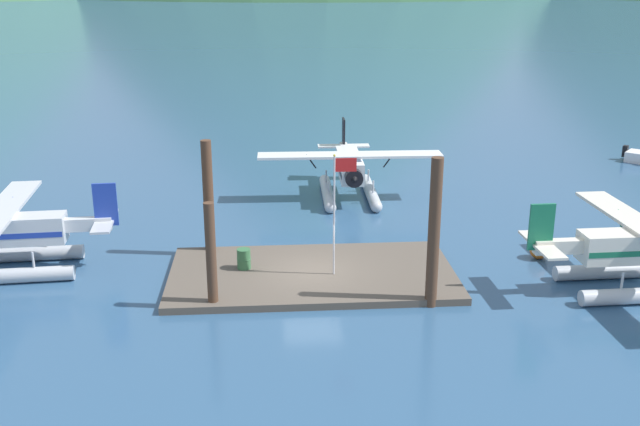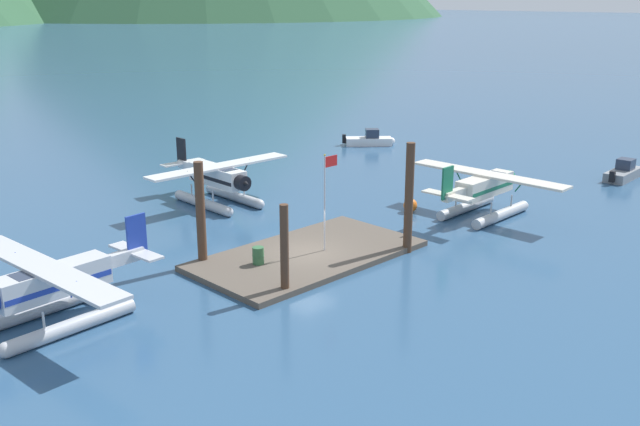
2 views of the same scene
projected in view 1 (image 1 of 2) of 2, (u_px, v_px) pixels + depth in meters
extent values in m
plane|color=#2D5175|center=(312.00, 278.00, 31.52)|extent=(1200.00, 1200.00, 0.00)
cube|color=brown|center=(312.00, 274.00, 31.47)|extent=(12.10, 6.50, 0.30)
cylinder|color=#4C3323|center=(211.00, 257.00, 28.00)|extent=(0.40, 0.40, 4.29)
cylinder|color=#4C3323|center=(434.00, 234.00, 27.97)|extent=(0.46, 0.46, 5.97)
cylinder|color=#4C3323|center=(208.00, 199.00, 33.25)|extent=(0.47, 0.47, 5.39)
cylinder|color=silver|center=(334.00, 217.00, 30.34)|extent=(0.08, 0.08, 5.09)
cube|color=red|center=(346.00, 165.00, 29.69)|extent=(0.90, 0.03, 0.56)
sphere|color=gold|center=(334.00, 155.00, 29.53)|extent=(0.10, 0.10, 0.10)
cylinder|color=#33663D|center=(244.00, 259.00, 31.59)|extent=(0.58, 0.58, 0.88)
torus|color=#33663D|center=(244.00, 259.00, 31.59)|extent=(0.62, 0.62, 0.04)
sphere|color=orange|center=(539.00, 249.00, 33.49)|extent=(0.88, 0.88, 0.88)
cylinder|color=#B7BABF|center=(371.00, 192.00, 42.61)|extent=(0.76, 5.61, 0.64)
sphere|color=#B7BABF|center=(377.00, 207.00, 39.96)|extent=(0.64, 0.64, 0.64)
cylinder|color=#B7BABF|center=(327.00, 193.00, 42.49)|extent=(0.76, 5.61, 0.64)
sphere|color=#B7BABF|center=(331.00, 208.00, 39.83)|extent=(0.64, 0.64, 0.64)
cylinder|color=#B7BABF|center=(373.00, 187.00, 41.27)|extent=(0.10, 0.10, 0.70)
cylinder|color=#B7BABF|center=(368.00, 176.00, 43.54)|extent=(0.10, 0.10, 0.70)
cylinder|color=#B7BABF|center=(329.00, 187.00, 41.14)|extent=(0.10, 0.10, 0.70)
cylinder|color=#B7BABF|center=(326.00, 176.00, 43.42)|extent=(0.10, 0.10, 0.70)
cube|color=white|center=(349.00, 165.00, 42.05)|extent=(1.34, 4.82, 1.20)
cube|color=black|center=(349.00, 167.00, 42.08)|extent=(1.36, 4.73, 0.24)
cube|color=#283347|center=(351.00, 164.00, 40.92)|extent=(1.08, 1.12, 0.56)
cube|color=white|center=(350.00, 155.00, 41.55)|extent=(10.43, 1.62, 0.14)
cylinder|color=black|center=(389.00, 160.00, 41.77)|extent=(0.62, 0.09, 0.84)
cylinder|color=black|center=(311.00, 161.00, 41.55)|extent=(0.62, 0.09, 0.84)
cylinder|color=black|center=(354.00, 178.00, 39.48)|extent=(0.97, 0.62, 0.96)
cone|color=black|center=(355.00, 180.00, 39.06)|extent=(0.37, 0.36, 0.36)
cube|color=white|center=(345.00, 150.00, 45.10)|extent=(0.49, 2.21, 0.56)
cube|color=black|center=(344.00, 134.00, 45.69)|extent=(0.14, 1.00, 1.90)
cube|color=white|center=(344.00, 146.00, 45.83)|extent=(3.22, 0.87, 0.10)
cylinder|color=#B7BABF|center=(618.00, 271.00, 31.39)|extent=(5.62, 0.80, 0.64)
cylinder|color=#B7BABF|center=(593.00, 257.00, 31.06)|extent=(0.10, 0.10, 0.70)
cylinder|color=#B7BABF|center=(622.00, 281.00, 28.70)|extent=(0.10, 0.10, 0.70)
cube|color=silver|center=(638.00, 246.00, 29.70)|extent=(4.83, 1.38, 1.20)
cube|color=#196B47|center=(638.00, 248.00, 29.73)|extent=(4.74, 1.40, 0.24)
cylinder|color=#196B47|center=(620.00, 220.00, 31.70)|extent=(0.10, 0.62, 0.84)
cube|color=silver|center=(561.00, 246.00, 29.35)|extent=(2.21, 0.50, 0.56)
cube|color=#196B47|center=(541.00, 227.00, 29.00)|extent=(1.00, 0.15, 1.90)
cube|color=silver|center=(542.00, 245.00, 29.25)|extent=(0.89, 3.22, 0.10)
cylinder|color=#B7BABF|center=(5.00, 276.00, 30.86)|extent=(5.63, 1.02, 0.64)
cylinder|color=#B7BABF|center=(20.00, 255.00, 33.21)|extent=(5.63, 1.02, 0.64)
cylinder|color=#B7BABF|center=(33.00, 260.00, 30.81)|extent=(0.10, 0.10, 0.70)
cylinder|color=#B7BABF|center=(46.00, 239.00, 33.16)|extent=(0.10, 0.10, 0.70)
cube|color=silver|center=(8.00, 230.00, 31.53)|extent=(4.87, 1.57, 1.20)
cube|color=#1E389E|center=(8.00, 232.00, 31.56)|extent=(4.78, 1.58, 0.24)
cylinder|color=#1E389E|center=(12.00, 207.00, 33.46)|extent=(0.12, 0.63, 0.84)
cube|color=silver|center=(86.00, 224.00, 31.94)|extent=(2.22, 0.59, 0.56)
cube|color=#1E389E|center=(105.00, 205.00, 31.79)|extent=(1.01, 0.19, 1.90)
cube|color=silver|center=(105.00, 221.00, 32.01)|extent=(1.02, 3.25, 0.10)
cube|color=black|center=(625.00, 151.00, 51.12)|extent=(0.48, 0.48, 0.80)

